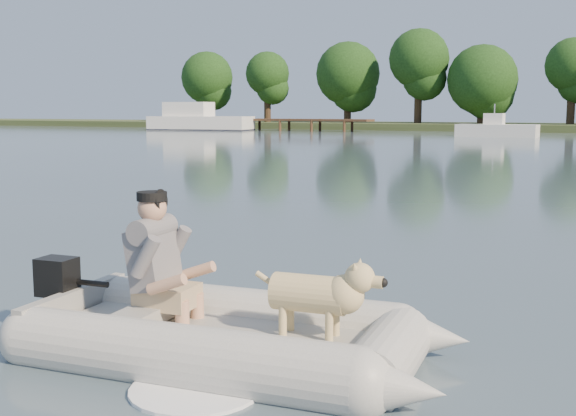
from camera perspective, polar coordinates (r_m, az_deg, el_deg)
The scene contains 8 objects.
water at distance 6.40m, azimuth -9.99°, elevation -9.04°, with size 160.00×160.00×0.00m, color slate.
dock at distance 64.19m, azimuth -1.07°, elevation 6.60°, with size 18.00×2.00×1.04m, color #4C331E, non-canonical shape.
dinghy at distance 5.37m, azimuth -4.63°, elevation -6.10°, with size 4.32×2.85×1.31m, color #A8A8A3, non-canonical shape.
man at distance 5.68m, azimuth -10.43°, elevation -3.61°, with size 0.68×0.58×1.01m, color slate, non-canonical shape.
dog at distance 5.20m, azimuth 1.70°, elevation -7.29°, with size 0.88×0.31×0.58m, color tan, non-canonical shape.
outboard_motor at distance 6.26m, azimuth -17.70°, elevation -6.92°, with size 0.39×0.27×0.74m, color black, non-canonical shape.
cabin_cruiser at distance 64.83m, azimuth -6.92°, elevation 7.21°, with size 9.56×3.42×2.96m, color white, non-canonical shape.
motorboat at distance 51.28m, azimuth 16.21°, elevation 6.61°, with size 5.52×2.12×2.33m, color white, non-canonical shape.
Camera 1 is at (3.67, -4.91, 1.84)m, focal length 45.00 mm.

